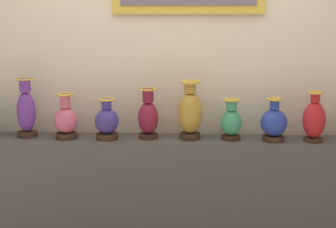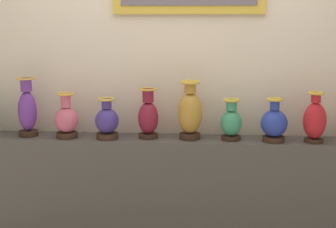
# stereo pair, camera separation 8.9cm
# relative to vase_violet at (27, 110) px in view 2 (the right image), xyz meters

# --- Properties ---
(display_shelf) EXTENTS (3.61, 0.28, 0.92)m
(display_shelf) POSITION_rel_vase_violet_xyz_m (1.03, 0.01, -0.65)
(display_shelf) COLOR #4C4742
(display_shelf) RESTS_ON ground_plane
(back_wall) EXTENTS (5.05, 0.14, 3.00)m
(back_wall) POSITION_rel_vase_violet_xyz_m (1.03, 0.21, 0.40)
(back_wall) COLOR beige
(back_wall) RESTS_ON ground_plane
(vase_violet) EXTENTS (0.14, 0.14, 0.43)m
(vase_violet) POSITION_rel_vase_violet_xyz_m (0.00, 0.00, 0.00)
(vase_violet) COLOR #382319
(vase_violet) RESTS_ON display_shelf
(vase_rose) EXTENTS (0.17, 0.17, 0.33)m
(vase_rose) POSITION_rel_vase_violet_xyz_m (0.30, -0.03, -0.06)
(vase_rose) COLOR #382319
(vase_rose) RESTS_ON display_shelf
(vase_indigo) EXTENTS (0.17, 0.17, 0.30)m
(vase_indigo) POSITION_rel_vase_violet_xyz_m (0.60, -0.04, -0.06)
(vase_indigo) COLOR #382319
(vase_indigo) RESTS_ON display_shelf
(vase_burgundy) EXTENTS (0.15, 0.15, 0.36)m
(vase_burgundy) POSITION_rel_vase_violet_xyz_m (0.89, -0.00, -0.03)
(vase_burgundy) COLOR #382319
(vase_burgundy) RESTS_ON display_shelf
(vase_ochre) EXTENTS (0.18, 0.18, 0.42)m
(vase_ochre) POSITION_rel_vase_violet_xyz_m (1.19, -0.01, -0.00)
(vase_ochre) COLOR #382319
(vase_ochre) RESTS_ON display_shelf
(vase_jade) EXTENTS (0.15, 0.15, 0.30)m
(vase_jade) POSITION_rel_vase_violet_xyz_m (1.48, -0.01, -0.06)
(vase_jade) COLOR #382319
(vase_jade) RESTS_ON display_shelf
(vase_cobalt) EXTENTS (0.19, 0.19, 0.31)m
(vase_cobalt) POSITION_rel_vase_violet_xyz_m (1.78, -0.03, -0.06)
(vase_cobalt) COLOR #382319
(vase_cobalt) RESTS_ON display_shelf
(vase_crimson) EXTENTS (0.16, 0.16, 0.36)m
(vase_crimson) POSITION_rel_vase_violet_xyz_m (2.06, -0.04, -0.03)
(vase_crimson) COLOR #382319
(vase_crimson) RESTS_ON display_shelf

